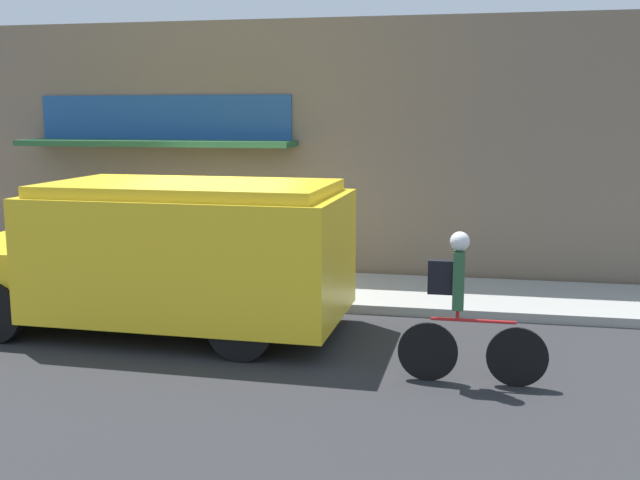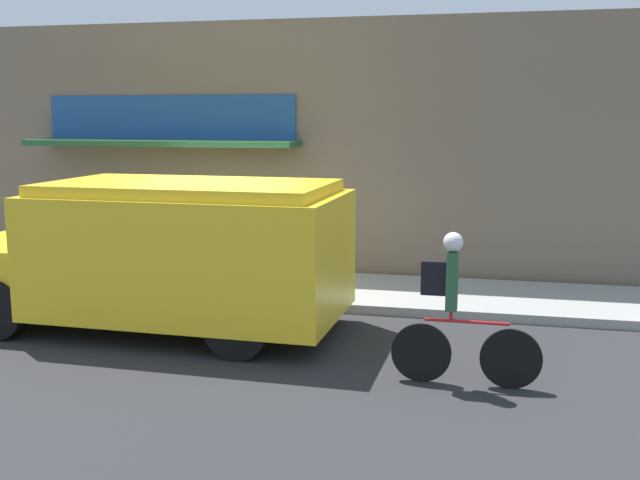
% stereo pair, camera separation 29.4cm
% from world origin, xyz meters
% --- Properties ---
extents(ground_plane, '(70.00, 70.00, 0.00)m').
position_xyz_m(ground_plane, '(0.00, 0.00, 0.00)').
color(ground_plane, '#2B2B2D').
extents(sidewalk, '(28.00, 2.18, 0.14)m').
position_xyz_m(sidewalk, '(0.00, 1.09, 0.07)').
color(sidewalk, '#999993').
rests_on(sidewalk, ground_plane).
extents(storefront, '(14.84, 1.04, 4.43)m').
position_xyz_m(storefront, '(-0.08, 2.34, 2.23)').
color(storefront, '#756656').
rests_on(storefront, ground_plane).
extents(school_bus, '(5.30, 2.71, 1.98)m').
position_xyz_m(school_bus, '(-0.16, -1.30, 1.04)').
color(school_bus, yellow).
rests_on(school_bus, ground_plane).
extents(cyclist, '(1.58, 0.21, 1.64)m').
position_xyz_m(cyclist, '(3.68, -2.54, 0.80)').
color(cyclist, black).
rests_on(cyclist, ground_plane).
extents(trash_bin, '(0.46, 0.46, 0.88)m').
position_xyz_m(trash_bin, '(0.41, 1.40, 0.58)').
color(trash_bin, slate).
rests_on(trash_bin, sidewalk).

